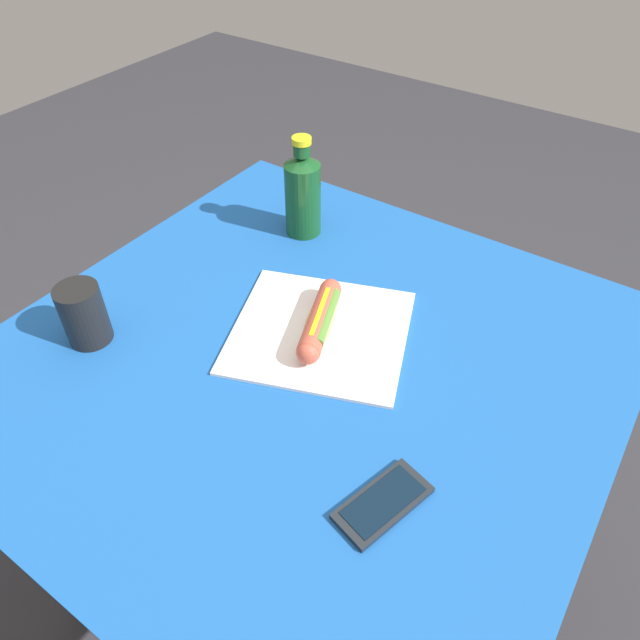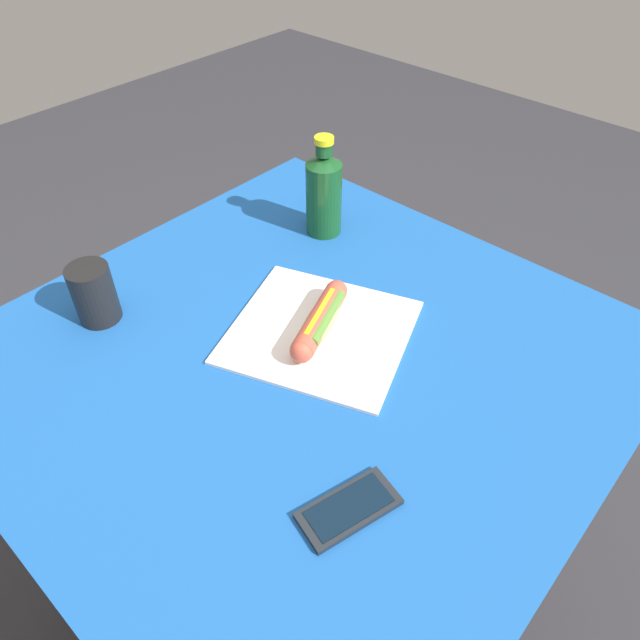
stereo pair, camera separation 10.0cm
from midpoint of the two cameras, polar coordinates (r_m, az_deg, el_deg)
ground_plane at (r=1.60m, az=0.73°, el=-22.16°), size 6.00×6.00×0.00m
dining_table at (r=1.09m, az=1.00°, el=-8.43°), size 0.97×0.97×0.74m
paper_wrapper at (r=1.02m, az=2.81°, el=-1.25°), size 0.36×0.37×0.01m
hot_dog at (r=1.00m, az=2.92°, el=-0.13°), size 0.19×0.10×0.05m
cell_phone at (r=0.81m, az=6.48°, el=-17.73°), size 0.14×0.10×0.01m
soda_bottle at (r=1.21m, az=2.78°, el=12.05°), size 0.07×0.07×0.21m
drinking_cup at (r=1.07m, az=-18.42°, el=2.30°), size 0.07×0.07×0.11m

